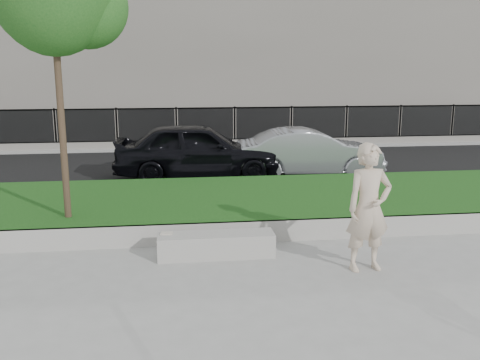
{
  "coord_description": "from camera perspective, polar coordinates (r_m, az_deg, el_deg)",
  "views": [
    {
      "loc": [
        -0.78,
        -8.16,
        3.19
      ],
      "look_at": [
        0.42,
        1.2,
        1.14
      ],
      "focal_mm": 40.0,
      "sensor_mm": 36.0,
      "label": 1
    }
  ],
  "objects": [
    {
      "name": "street",
      "position": [
        16.97,
        -4.55,
        1.48
      ],
      "size": [
        34.0,
        7.0,
        0.04
      ],
      "primitive_type": "cube",
      "color": "black",
      "rests_on": "ground"
    },
    {
      "name": "ground",
      "position": [
        8.79,
        -1.73,
        -9.01
      ],
      "size": [
        90.0,
        90.0,
        0.0
      ],
      "primitive_type": "plane",
      "color": "gray",
      "rests_on": "ground"
    },
    {
      "name": "man",
      "position": [
        8.53,
        13.57,
        -2.89
      ],
      "size": [
        0.79,
        0.57,
        2.02
      ],
      "primitive_type": "imported",
      "rotation": [
        0.0,
        0.0,
        0.12
      ],
      "color": "beige",
      "rests_on": "ground"
    },
    {
      "name": "grass_bank",
      "position": [
        11.58,
        -3.19,
        -2.71
      ],
      "size": [
        34.0,
        4.0,
        0.4
      ],
      "primitive_type": "cube",
      "color": "black",
      "rests_on": "ground"
    },
    {
      "name": "grass_kerb",
      "position": [
        9.7,
        -2.34,
        -5.69
      ],
      "size": [
        34.0,
        0.08,
        0.4
      ],
      "primitive_type": "cube",
      "color": "gray",
      "rests_on": "ground"
    },
    {
      "name": "building_facade",
      "position": [
        28.22,
        -5.94,
        15.9
      ],
      "size": [
        34.0,
        10.0,
        10.0
      ],
      "primitive_type": "cube",
      "color": "slate",
      "rests_on": "ground"
    },
    {
      "name": "car_dark",
      "position": [
        15.04,
        -4.52,
        3.2
      ],
      "size": [
        4.7,
        2.07,
        1.57
      ],
      "primitive_type": "imported",
      "rotation": [
        0.0,
        0.0,
        1.52
      ],
      "color": "black",
      "rests_on": "street"
    },
    {
      "name": "iron_fence",
      "position": [
        20.34,
        -5.07,
        4.76
      ],
      "size": [
        32.0,
        0.3,
        1.5
      ],
      "color": "slate",
      "rests_on": "far_pavement"
    },
    {
      "name": "far_pavement",
      "position": [
        21.4,
        -5.15,
        3.83
      ],
      "size": [
        34.0,
        3.0,
        0.12
      ],
      "primitive_type": "cube",
      "color": "gray",
      "rests_on": "ground"
    },
    {
      "name": "car_silver",
      "position": [
        15.41,
        7.42,
        2.94
      ],
      "size": [
        4.13,
        1.51,
        1.35
      ],
      "primitive_type": "imported",
      "rotation": [
        0.0,
        0.0,
        1.55
      ],
      "color": "gray",
      "rests_on": "street"
    },
    {
      "name": "stone_bench",
      "position": [
        9.09,
        -2.57,
        -6.94
      ],
      "size": [
        1.96,
        0.49,
        0.4
      ],
      "primitive_type": "cube",
      "color": "gray",
      "rests_on": "ground"
    },
    {
      "name": "book",
      "position": [
        9.09,
        -7.84,
        -5.64
      ],
      "size": [
        0.21,
        0.17,
        0.02
      ],
      "primitive_type": "cube",
      "rotation": [
        0.0,
        0.0,
        -0.17
      ],
      "color": "beige",
      "rests_on": "stone_bench"
    }
  ]
}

